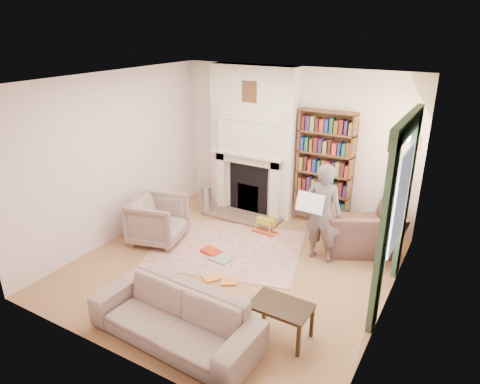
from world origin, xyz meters
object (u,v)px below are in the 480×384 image
Objects in this scene: bookcase at (325,164)px; armchair_left at (158,220)px; rocking_horse at (265,223)px; man_reading at (323,213)px; coffee_table at (280,321)px; armchair_reading at (361,228)px; paraffin_heater at (206,199)px; sofa at (175,317)px.

bookcase reaches higher than armchair_left.
bookcase is 4.19× the size of rocking_horse.
man_reading is 2.06m from coffee_table.
armchair_reading is 3.02m from paraffin_heater.
man_reading is (-0.45, -0.60, 0.41)m from armchair_reading.
man_reading is 2.68m from paraffin_heater.
sofa is 4.71× the size of rocking_horse.
sofa is at bearing 74.68° from man_reading.
sofa is (-0.39, -3.83, -0.87)m from bookcase.
armchair_left is 1.86m from rocking_horse.
sofa is 2.79m from man_reading.
rocking_horse is (1.45, 1.15, -0.19)m from armchair_left.
rocking_horse is at bearing -66.69° from armchair_left.
bookcase is 1.33m from man_reading.
coffee_table is at bearing 34.72° from sofa.
armchair_reading is at bearing -34.30° from bookcase.
armchair_left is at bearing 159.16° from coffee_table.
man_reading is at bearing -12.14° from paraffin_heater.
paraffin_heater is at bearing -26.60° from armchair_reading.
rocking_horse is at bearing 99.09° from sofa.
coffee_table is 3.76m from paraffin_heater.
armchair_left reaches higher than armchair_reading.
rocking_horse is at bearing -18.04° from armchair_reading.
man_reading is 2.88× the size of paraffin_heater.
paraffin_heater is at bearing -9.98° from man_reading.
armchair_left is (-2.17, -2.02, -0.79)m from bookcase.
sofa is at bearing 40.89° from armchair_reading.
armchair_reading is 2.58m from coffee_table.
armchair_reading reaches higher than paraffin_heater.
armchair_left is at bearing 137.28° from sofa.
man_reading is (0.83, 2.62, 0.49)m from sofa.
rocking_horse is (-0.33, 2.96, -0.11)m from sofa.
sofa is at bearing -146.72° from coffee_table.
man_reading reaches higher than coffee_table.
armchair_left reaches higher than paraffin_heater.
man_reading is at bearing -87.76° from armchair_left.
sofa is 1.24m from coffee_table.
armchair_reading is 2.67× the size of rocking_horse.
paraffin_heater is at bearing 173.99° from rocking_horse.
bookcase is at bearing -61.81° from armchair_reading.
rocking_horse is at bearing -8.86° from paraffin_heater.
man_reading reaches higher than armchair_left.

